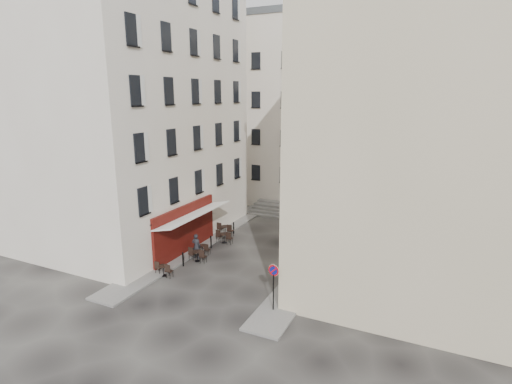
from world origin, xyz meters
The scene contains 18 objects.
ground centered at (0.00, 0.00, 0.00)m, with size 90.00×90.00×0.00m, color black.
sidewalk_left centered at (-4.50, 4.00, 0.06)m, with size 2.00×22.00×0.12m, color slate.
sidewalk_right centered at (4.50, 3.00, 0.06)m, with size 2.00×18.00×0.12m, color slate.
building_left centered at (-10.50, 3.00, 10.31)m, with size 12.20×16.20×20.60m.
building_right centered at (10.50, 3.50, 9.31)m, with size 12.20×14.20×18.60m.
building_back centered at (-1.00, 19.00, 9.31)m, with size 18.20×10.20×18.60m.
cafe_storefront centered at (-4.32, 1.00, 1.88)m, with size 1.74×7.30×3.50m.
stone_steps centered at (0.00, 12.57, 0.40)m, with size 9.00×3.15×0.80m.
bollard_near centered at (-3.25, -1.00, 0.53)m, with size 0.12×0.12×0.98m.
bollard_mid centered at (-3.25, 2.50, 0.53)m, with size 0.12×0.12×0.98m.
bollard_far centered at (-3.25, 6.00, 0.53)m, with size 0.12×0.12×0.98m.
no_parking_sign centered at (4.30, -3.71, 1.86)m, with size 0.60×0.13×2.63m.
bistro_table_a centered at (-3.46, -2.72, 0.45)m, with size 1.25×0.58×0.88m.
bistro_table_b centered at (-2.78, 0.02, 0.48)m, with size 1.34×0.63×0.94m.
bistro_table_c centered at (-3.21, 1.35, 0.41)m, with size 1.15×0.54×0.81m.
bistro_table_d centered at (-2.85, 3.79, 0.49)m, with size 1.36×0.64×0.96m.
bistro_table_e centered at (-3.60, 5.27, 0.51)m, with size 1.42×0.66×1.00m.
pedestrian centered at (-3.20, 0.51, 0.87)m, with size 0.64×0.42×1.75m, color black.
Camera 1 is at (11.43, -20.99, 11.02)m, focal length 28.00 mm.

